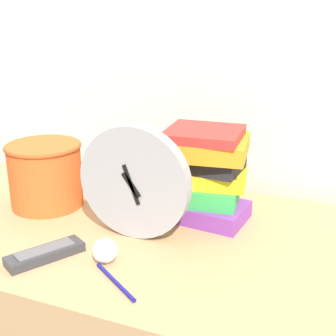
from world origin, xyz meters
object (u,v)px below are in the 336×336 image
Objects in this scene: book_stack at (200,172)px; pen at (115,282)px; crumpled_paper_ball at (105,251)px; basket at (45,173)px; tv_remote at (45,254)px; desk_clock at (134,182)px.

pen is at bearing -97.95° from book_stack.
crumpled_paper_ball reaches higher than pen.
book_stack reaches higher than basket.
tv_remote is at bearing -125.25° from book_stack.
basket is 0.36m from crumpled_paper_ball.
basket is (-0.40, -0.09, -0.03)m from book_stack.
desk_clock is 0.24m from pen.
basket is 0.44m from pen.
desk_clock is at bearing 51.74° from tv_remote.
book_stack is at bearing 82.05° from pen.
tv_remote is at bearing -164.46° from crumpled_paper_ball.
desk_clock is 0.31m from basket.
book_stack is at bearing 12.98° from basket.
pen is (0.05, -0.19, -0.13)m from desk_clock.
desk_clock is at bearing -121.90° from book_stack.
book_stack is 0.42m from tv_remote.
crumpled_paper_ball is at bearing 15.54° from tv_remote.
desk_clock is 1.57× the size of tv_remote.
crumpled_paper_ball is at bearing -110.02° from book_stack.
crumpled_paper_ball is (-0.01, -0.13, -0.11)m from desk_clock.
pen is at bearing -75.31° from desk_clock.
book_stack reaches higher than crumpled_paper_ball.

